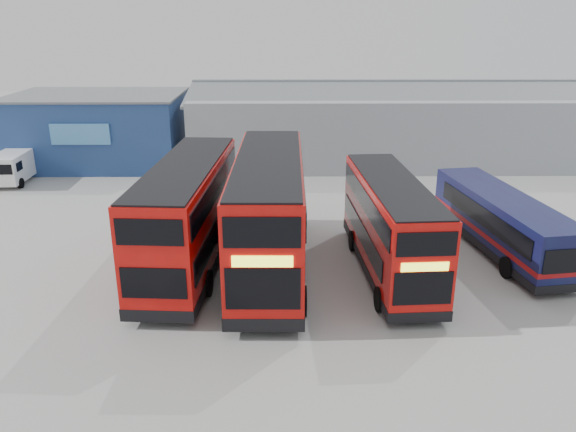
{
  "coord_description": "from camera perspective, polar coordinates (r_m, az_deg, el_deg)",
  "views": [
    {
      "loc": [
        -0.42,
        -23.32,
        10.56
      ],
      "look_at": [
        -0.22,
        0.14,
        2.1
      ],
      "focal_mm": 35.0,
      "sensor_mm": 36.0,
      "label": 1
    }
  ],
  "objects": [
    {
      "name": "single_decker_blue",
      "position": [
        27.99,
        20.8,
        -0.72
      ],
      "size": [
        3.7,
        10.23,
        2.72
      ],
      "rotation": [
        0.0,
        0.0,
        3.28
      ],
      "color": "#0E163E",
      "rests_on": "ground"
    },
    {
      "name": "double_decker_right",
      "position": [
        24.11,
        10.36,
        -1.2
      ],
      "size": [
        2.91,
        9.81,
        4.1
      ],
      "rotation": [
        0.0,
        0.0,
        0.06
      ],
      "color": "red",
      "rests_on": "ground"
    },
    {
      "name": "maintenance_shed",
      "position": [
        44.84,
        10.48,
        9.28
      ],
      "size": [
        30.5,
        12.0,
        5.89
      ],
      "color": "#92979F",
      "rests_on": "ground"
    },
    {
      "name": "ground_plane",
      "position": [
        25.6,
        0.49,
        -4.54
      ],
      "size": [
        120.0,
        120.0,
        0.0
      ],
      "primitive_type": "plane",
      "color": "gray",
      "rests_on": "ground"
    },
    {
      "name": "double_decker_left",
      "position": [
        24.59,
        -10.11,
        -0.07
      ],
      "size": [
        3.34,
        11.16,
        4.66
      ],
      "rotation": [
        0.0,
        0.0,
        3.08
      ],
      "color": "red",
      "rests_on": "ground"
    },
    {
      "name": "office_block",
      "position": [
        44.21,
        -18.58,
        8.41
      ],
      "size": [
        12.3,
        8.32,
        5.12
      ],
      "color": "navy",
      "rests_on": "ground"
    },
    {
      "name": "panel_van",
      "position": [
        41.53,
        -26.0,
        4.68
      ],
      "size": [
        2.09,
        4.69,
        2.02
      ],
      "rotation": [
        0.0,
        0.0,
        0.03
      ],
      "color": "white",
      "rests_on": "ground"
    },
    {
      "name": "double_decker_centre",
      "position": [
        23.89,
        -1.95,
        0.04
      ],
      "size": [
        3.13,
        11.82,
        4.98
      ],
      "rotation": [
        0.0,
        0.0,
        -0.01
      ],
      "color": "red",
      "rests_on": "ground"
    }
  ]
}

